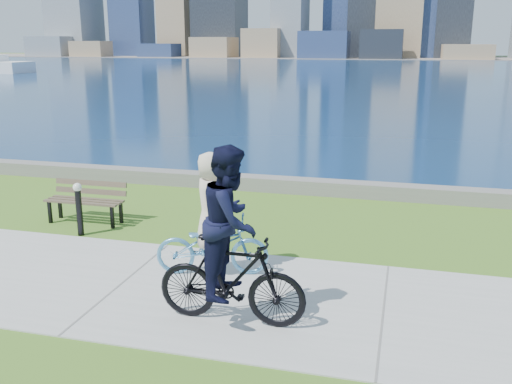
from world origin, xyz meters
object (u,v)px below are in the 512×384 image
cyclist_woman (212,230)px  park_bench (87,198)px  bollard_lamp (79,206)px  cyclist_man (231,251)px

cyclist_woman → park_bench: bearing=46.5°
bollard_lamp → park_bench: bearing=111.7°
park_bench → bollard_lamp: (0.33, -0.82, 0.08)m
cyclist_man → cyclist_woman: bearing=27.2°
park_bench → bollard_lamp: bollard_lamp is taller
park_bench → cyclist_man: (4.25, -3.50, 0.51)m
bollard_lamp → cyclist_man: (3.93, -2.68, 0.43)m
cyclist_woman → cyclist_man: bearing=-165.9°
bollard_lamp → cyclist_woman: bearing=-20.6°
bollard_lamp → cyclist_man: cyclist_man is taller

